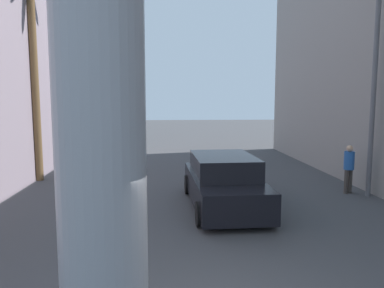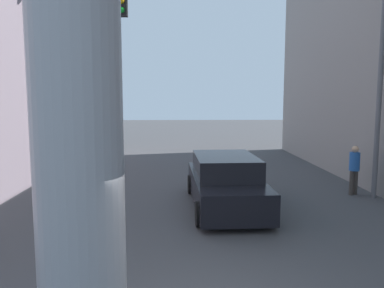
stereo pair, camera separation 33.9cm
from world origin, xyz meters
TOP-DOWN VIEW (x-y plane):
  - ground_plane at (0.00, 10.00)m, footprint 88.82×88.82m
  - street_lamp at (5.73, 7.34)m, footprint 2.23×0.28m
  - traffic_light_mast at (-4.52, 5.43)m, footprint 5.10×0.32m
  - car_lead at (1.03, 6.45)m, footprint 2.16×4.84m
  - palm_tree_mid_left at (-5.72, 10.57)m, footprint 3.18×3.31m
  - pedestrian_mid_right at (5.54, 7.76)m, footprint 0.45×0.45m

SIDE VIEW (x-z plane):
  - ground_plane at x=0.00m, z-range 0.00..0.00m
  - car_lead at x=1.03m, z-range -0.04..1.52m
  - pedestrian_mid_right at x=5.54m, z-range 0.14..1.80m
  - traffic_light_mast at x=-4.52m, z-range 1.25..7.45m
  - street_lamp at x=5.73m, z-range 0.74..8.56m
  - palm_tree_mid_left at x=-5.72m, z-range 1.38..9.65m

